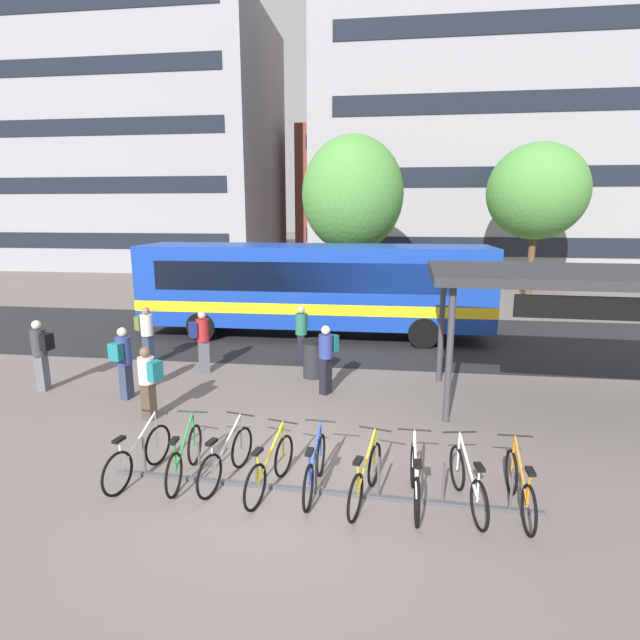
{
  "coord_description": "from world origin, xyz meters",
  "views": [
    {
      "loc": [
        1.58,
        -7.17,
        4.35
      ],
      "look_at": [
        0.04,
        4.3,
        1.8
      ],
      "focal_mm": 27.77,
      "sensor_mm": 36.0,
      "label": 1
    }
  ],
  "objects_px": {
    "parked_bicycle_orange_8": "(520,488)",
    "commuter_teal_pack_3": "(123,358)",
    "commuter_olive_pack_4": "(146,331)",
    "trash_bin": "(313,358)",
    "city_bus": "(316,286)",
    "parked_bicycle_white_0": "(139,457)",
    "parked_bicycle_blue_4": "(315,469)",
    "commuter_teal_pack_1": "(148,378)",
    "commuter_teal_pack_5": "(301,330)",
    "transit_shelter": "(602,279)",
    "commuter_teal_pack_2": "(327,354)",
    "street_tree_0": "(537,192)",
    "commuter_black_pack_6": "(41,350)",
    "parked_bicycle_green_1": "(185,457)",
    "parked_bicycle_silver_2": "(227,459)",
    "parked_bicycle_yellow_5": "(365,478)",
    "parked_bicycle_white_6": "(415,481)",
    "commuter_navy_pack_0": "(202,338)",
    "street_tree_1": "(353,195)",
    "parked_bicycle_yellow_3": "(270,469)",
    "parked_bicycle_white_7": "(468,484)"
  },
  "relations": [
    {
      "from": "parked_bicycle_silver_2",
      "to": "trash_bin",
      "type": "bearing_deg",
      "value": 5.92
    },
    {
      "from": "city_bus",
      "to": "commuter_teal_pack_3",
      "type": "xyz_separation_m",
      "value": [
        -3.59,
        -6.6,
        -0.78
      ]
    },
    {
      "from": "commuter_teal_pack_5",
      "to": "parked_bicycle_blue_4",
      "type": "bearing_deg",
      "value": 10.09
    },
    {
      "from": "commuter_navy_pack_0",
      "to": "commuter_teal_pack_3",
      "type": "relative_size",
      "value": 1.0
    },
    {
      "from": "parked_bicycle_yellow_5",
      "to": "commuter_black_pack_6",
      "type": "height_order",
      "value": "commuter_black_pack_6"
    },
    {
      "from": "city_bus",
      "to": "parked_bicycle_yellow_5",
      "type": "xyz_separation_m",
      "value": [
        2.2,
        -10.09,
        -1.39
      ]
    },
    {
      "from": "parked_bicycle_green_1",
      "to": "parked_bicycle_yellow_5",
      "type": "bearing_deg",
      "value": -98.61
    },
    {
      "from": "commuter_navy_pack_0",
      "to": "commuter_olive_pack_4",
      "type": "bearing_deg",
      "value": 130.51
    },
    {
      "from": "parked_bicycle_blue_4",
      "to": "commuter_teal_pack_1",
      "type": "xyz_separation_m",
      "value": [
        -3.86,
        2.27,
        0.53
      ]
    },
    {
      "from": "transit_shelter",
      "to": "commuter_navy_pack_0",
      "type": "bearing_deg",
      "value": 174.67
    },
    {
      "from": "parked_bicycle_white_0",
      "to": "commuter_navy_pack_0",
      "type": "relative_size",
      "value": 0.98
    },
    {
      "from": "parked_bicycle_white_7",
      "to": "street_tree_0",
      "type": "xyz_separation_m",
      "value": [
        5.59,
        18.04,
        4.84
      ]
    },
    {
      "from": "commuter_teal_pack_2",
      "to": "commuter_olive_pack_4",
      "type": "distance_m",
      "value": 5.65
    },
    {
      "from": "parked_bicycle_white_0",
      "to": "street_tree_0",
      "type": "xyz_separation_m",
      "value": [
        10.84,
        17.92,
        4.84
      ]
    },
    {
      "from": "parked_bicycle_white_0",
      "to": "commuter_teal_pack_5",
      "type": "relative_size",
      "value": 1.0
    },
    {
      "from": "parked_bicycle_white_0",
      "to": "parked_bicycle_orange_8",
      "type": "bearing_deg",
      "value": -80.66
    },
    {
      "from": "parked_bicycle_yellow_5",
      "to": "commuter_navy_pack_0",
      "type": "xyz_separation_m",
      "value": [
        -4.68,
        5.58,
        0.62
      ]
    },
    {
      "from": "parked_bicycle_yellow_5",
      "to": "parked_bicycle_white_6",
      "type": "bearing_deg",
      "value": -73.77
    },
    {
      "from": "transit_shelter",
      "to": "commuter_teal_pack_2",
      "type": "distance_m",
      "value": 6.24
    },
    {
      "from": "parked_bicycle_blue_4",
      "to": "commuter_teal_pack_1",
      "type": "bearing_deg",
      "value": 62.44
    },
    {
      "from": "commuter_teal_pack_5",
      "to": "commuter_black_pack_6",
      "type": "bearing_deg",
      "value": -63.42
    },
    {
      "from": "city_bus",
      "to": "parked_bicycle_white_0",
      "type": "xyz_separation_m",
      "value": [
        -1.54,
        -9.91,
        -1.39
      ]
    },
    {
      "from": "parked_bicycle_green_1",
      "to": "parked_bicycle_yellow_3",
      "type": "height_order",
      "value": "same"
    },
    {
      "from": "parked_bicycle_blue_4",
      "to": "street_tree_0",
      "type": "height_order",
      "value": "street_tree_0"
    },
    {
      "from": "parked_bicycle_white_7",
      "to": "street_tree_0",
      "type": "bearing_deg",
      "value": -26.93
    },
    {
      "from": "parked_bicycle_silver_2",
      "to": "parked_bicycle_yellow_5",
      "type": "xyz_separation_m",
      "value": [
        2.28,
        -0.29,
        0.0
      ]
    },
    {
      "from": "parked_bicycle_yellow_3",
      "to": "commuter_olive_pack_4",
      "type": "bearing_deg",
      "value": 52.76
    },
    {
      "from": "city_bus",
      "to": "parked_bicycle_white_0",
      "type": "relative_size",
      "value": 7.09
    },
    {
      "from": "parked_bicycle_yellow_3",
      "to": "commuter_navy_pack_0",
      "type": "bearing_deg",
      "value": 42.97
    },
    {
      "from": "city_bus",
      "to": "parked_bicycle_yellow_3",
      "type": "bearing_deg",
      "value": -86.74
    },
    {
      "from": "city_bus",
      "to": "parked_bicycle_green_1",
      "type": "bearing_deg",
      "value": -95.3
    },
    {
      "from": "commuter_olive_pack_4",
      "to": "street_tree_0",
      "type": "xyz_separation_m",
      "value": [
        13.65,
        11.96,
        4.25
      ]
    },
    {
      "from": "commuter_olive_pack_4",
      "to": "street_tree_1",
      "type": "xyz_separation_m",
      "value": [
        5.18,
        9.75,
        4.09
      ]
    },
    {
      "from": "parked_bicycle_white_6",
      "to": "commuter_teal_pack_5",
      "type": "xyz_separation_m",
      "value": [
        -2.91,
        6.87,
        0.59
      ]
    },
    {
      "from": "commuter_olive_pack_4",
      "to": "parked_bicycle_white_7",
      "type": "bearing_deg",
      "value": -15.55
    },
    {
      "from": "parked_bicycle_orange_8",
      "to": "commuter_teal_pack_3",
      "type": "bearing_deg",
      "value": 66.96
    },
    {
      "from": "parked_bicycle_blue_4",
      "to": "commuter_teal_pack_5",
      "type": "height_order",
      "value": "commuter_teal_pack_5"
    },
    {
      "from": "parked_bicycle_silver_2",
      "to": "parked_bicycle_yellow_5",
      "type": "bearing_deg",
      "value": -84.48
    },
    {
      "from": "parked_bicycle_blue_4",
      "to": "parked_bicycle_silver_2",
      "type": "bearing_deg",
      "value": 88.8
    },
    {
      "from": "parked_bicycle_orange_8",
      "to": "commuter_teal_pack_3",
      "type": "height_order",
      "value": "commuter_teal_pack_3"
    },
    {
      "from": "transit_shelter",
      "to": "commuter_olive_pack_4",
      "type": "distance_m",
      "value": 11.64
    },
    {
      "from": "parked_bicycle_white_0",
      "to": "commuter_teal_pack_5",
      "type": "distance_m",
      "value": 6.93
    },
    {
      "from": "parked_bicycle_green_1",
      "to": "transit_shelter",
      "type": "relative_size",
      "value": 0.24
    },
    {
      "from": "street_tree_0",
      "to": "commuter_teal_pack_2",
      "type": "bearing_deg",
      "value": -121.21
    },
    {
      "from": "commuter_navy_pack_0",
      "to": "commuter_teal_pack_2",
      "type": "xyz_separation_m",
      "value": [
        3.54,
        -1.09,
        -0.02
      ]
    },
    {
      "from": "commuter_teal_pack_5",
      "to": "commuter_teal_pack_1",
      "type": "bearing_deg",
      "value": -30.62
    },
    {
      "from": "commuter_olive_pack_4",
      "to": "trash_bin",
      "type": "distance_m",
      "value": 4.95
    },
    {
      "from": "commuter_navy_pack_0",
      "to": "parked_bicycle_yellow_5",
      "type": "bearing_deg",
      "value": -83.19
    },
    {
      "from": "commuter_teal_pack_1",
      "to": "commuter_teal_pack_2",
      "type": "xyz_separation_m",
      "value": [
        3.52,
        2.04,
        0.07
      ]
    },
    {
      "from": "parked_bicycle_orange_8",
      "to": "commuter_black_pack_6",
      "type": "height_order",
      "value": "commuter_black_pack_6"
    }
  ]
}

